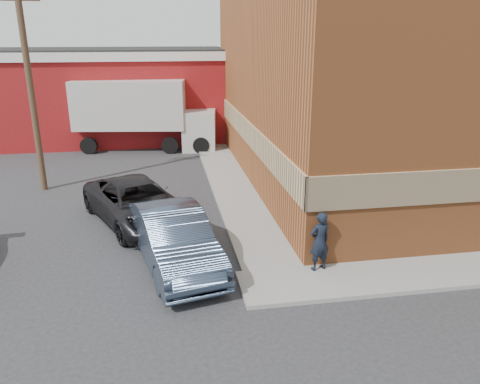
{
  "coord_description": "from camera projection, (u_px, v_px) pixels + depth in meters",
  "views": [
    {
      "loc": [
        -2.33,
        -11.56,
        6.43
      ],
      "look_at": [
        -0.05,
        1.82,
        1.84
      ],
      "focal_mm": 35.0,
      "sensor_mm": 36.0,
      "label": 1
    }
  ],
  "objects": [
    {
      "name": "sedan",
      "position": [
        175.0,
        239.0,
        13.47
      ],
      "size": [
        2.82,
        5.35,
        1.68
      ],
      "primitive_type": "imported",
      "rotation": [
        0.0,
        0.0,
        0.22
      ],
      "color": "#344257",
      "rests_on": "ground"
    },
    {
      "name": "utility_pole",
      "position": [
        29.0,
        78.0,
        18.92
      ],
      "size": [
        2.0,
        0.26,
        9.0
      ],
      "color": "brown",
      "rests_on": "ground"
    },
    {
      "name": "ground",
      "position": [
        253.0,
        274.0,
        13.23
      ],
      "size": [
        90.0,
        90.0,
        0.0
      ],
      "primitive_type": "plane",
      "color": "#28282B",
      "rests_on": "ground"
    },
    {
      "name": "man",
      "position": [
        320.0,
        241.0,
        12.97
      ],
      "size": [
        0.72,
        0.57,
        1.72
      ],
      "primitive_type": "imported",
      "rotation": [
        0.0,
        0.0,
        3.42
      ],
      "color": "black",
      "rests_on": "sidewalk_south"
    },
    {
      "name": "warehouse",
      "position": [
        101.0,
        94.0,
        30.05
      ],
      "size": [
        16.3,
        8.3,
        5.6
      ],
      "color": "maroon",
      "rests_on": "ground"
    },
    {
      "name": "sidewalk_west",
      "position": [
        228.0,
        179.0,
        21.71
      ],
      "size": [
        1.8,
        18.0,
        0.12
      ],
      "primitive_type": "cube",
      "color": "gray",
      "rests_on": "ground"
    },
    {
      "name": "box_truck",
      "position": [
        144.0,
        110.0,
        26.81
      ],
      "size": [
        8.36,
        3.53,
        4.0
      ],
      "rotation": [
        0.0,
        0.0,
        -0.15
      ],
      "color": "#BBBAB6",
      "rests_on": "ground"
    },
    {
      "name": "suv_a",
      "position": [
        137.0,
        203.0,
        16.59
      ],
      "size": [
        4.54,
        6.04,
        1.53
      ],
      "primitive_type": "imported",
      "rotation": [
        0.0,
        0.0,
        0.42
      ],
      "color": "black",
      "rests_on": "ground"
    },
    {
      "name": "brick_building",
      "position": [
        397.0,
        74.0,
        21.48
      ],
      "size": [
        14.25,
        18.25,
        9.36
      ],
      "color": "#A4562A",
      "rests_on": "ground"
    }
  ]
}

